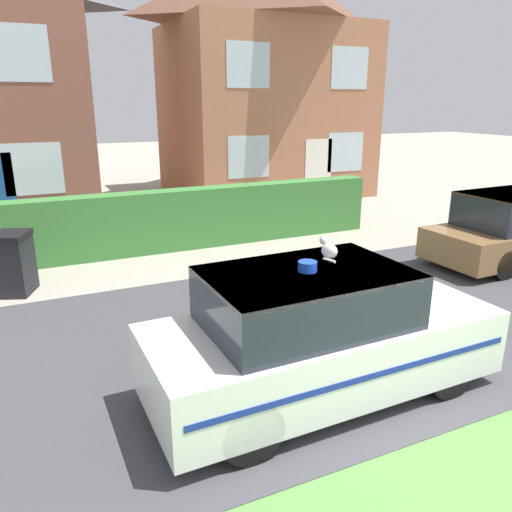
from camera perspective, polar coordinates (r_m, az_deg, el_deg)
The scene contains 7 objects.
ground_plane at distance 5.37m, azimuth 24.83°, elevation -22.71°, with size 80.00×80.00×0.00m, color #A89E8E.
road_strip at distance 7.65m, azimuth 4.53°, elevation -8.36°, with size 28.00×5.63×0.01m, color #424247.
garden_hedge at distance 11.62m, azimuth -9.82°, elevation 4.03°, with size 10.29×0.54×1.38m, color #3D7F38.
police_car at distance 5.80m, azimuth 7.20°, elevation -8.99°, with size 4.12×1.69×1.66m.
cat at distance 5.48m, azimuth 8.24°, elevation 0.78°, with size 0.18×0.30×0.25m.
house_right at distance 19.00m, azimuth 0.86°, elevation 20.07°, with size 6.89×5.70×8.27m.
wheelie_bin at distance 9.83m, azimuth -25.91°, elevation -0.73°, with size 0.77×0.86×1.12m.
Camera 1 is at (-3.43, -2.46, 3.32)m, focal length 35.00 mm.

